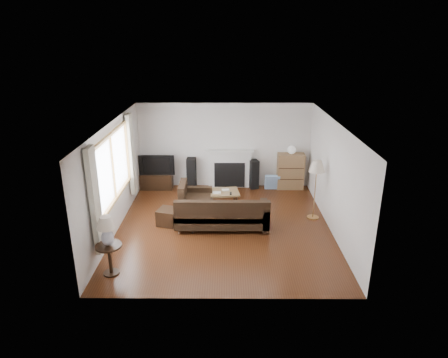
{
  "coord_description": "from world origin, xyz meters",
  "views": [
    {
      "loc": [
        0.05,
        -8.55,
        4.35
      ],
      "look_at": [
        0.0,
        0.3,
        1.1
      ],
      "focal_mm": 32.0,
      "sensor_mm": 36.0,
      "label": 1
    }
  ],
  "objects_px": {
    "bookshelf": "(290,171)",
    "tv_stand": "(157,181)",
    "floor_lamp": "(315,190)",
    "side_table": "(110,259)",
    "sectional_sofa": "(222,213)",
    "coffee_table": "(217,199)"
  },
  "relations": [
    {
      "from": "sectional_sofa",
      "to": "side_table",
      "type": "bearing_deg",
      "value": -137.21
    },
    {
      "from": "sectional_sofa",
      "to": "floor_lamp",
      "type": "bearing_deg",
      "value": 13.15
    },
    {
      "from": "coffee_table",
      "to": "floor_lamp",
      "type": "height_order",
      "value": "floor_lamp"
    },
    {
      "from": "sectional_sofa",
      "to": "bookshelf",
      "type": "bearing_deg",
      "value": 52.36
    },
    {
      "from": "bookshelf",
      "to": "tv_stand",
      "type": "bearing_deg",
      "value": -179.56
    },
    {
      "from": "bookshelf",
      "to": "coffee_table",
      "type": "bearing_deg",
      "value": -146.65
    },
    {
      "from": "bookshelf",
      "to": "sectional_sofa",
      "type": "relative_size",
      "value": 0.45
    },
    {
      "from": "floor_lamp",
      "to": "side_table",
      "type": "relative_size",
      "value": 2.42
    },
    {
      "from": "tv_stand",
      "to": "side_table",
      "type": "height_order",
      "value": "side_table"
    },
    {
      "from": "sectional_sofa",
      "to": "side_table",
      "type": "relative_size",
      "value": 3.8
    },
    {
      "from": "floor_lamp",
      "to": "bookshelf",
      "type": "bearing_deg",
      "value": 97.89
    },
    {
      "from": "floor_lamp",
      "to": "tv_stand",
      "type": "bearing_deg",
      "value": 154.57
    },
    {
      "from": "bookshelf",
      "to": "side_table",
      "type": "relative_size",
      "value": 1.72
    },
    {
      "from": "bookshelf",
      "to": "coffee_table",
      "type": "relative_size",
      "value": 0.93
    },
    {
      "from": "bookshelf",
      "to": "side_table",
      "type": "xyz_separation_m",
      "value": [
        -4.09,
        -4.52,
        -0.22
      ]
    },
    {
      "from": "tv_stand",
      "to": "side_table",
      "type": "bearing_deg",
      "value": -91.87
    },
    {
      "from": "coffee_table",
      "to": "side_table",
      "type": "distance_m",
      "value": 3.68
    },
    {
      "from": "floor_lamp",
      "to": "side_table",
      "type": "height_order",
      "value": "floor_lamp"
    },
    {
      "from": "tv_stand",
      "to": "coffee_table",
      "type": "relative_size",
      "value": 0.82
    },
    {
      "from": "bookshelf",
      "to": "sectional_sofa",
      "type": "xyz_separation_m",
      "value": [
        -1.98,
        -2.57,
        -0.15
      ]
    },
    {
      "from": "bookshelf",
      "to": "coffee_table",
      "type": "distance_m",
      "value": 2.57
    },
    {
      "from": "tv_stand",
      "to": "bookshelf",
      "type": "xyz_separation_m",
      "value": [
        3.94,
        0.03,
        0.3
      ]
    }
  ]
}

